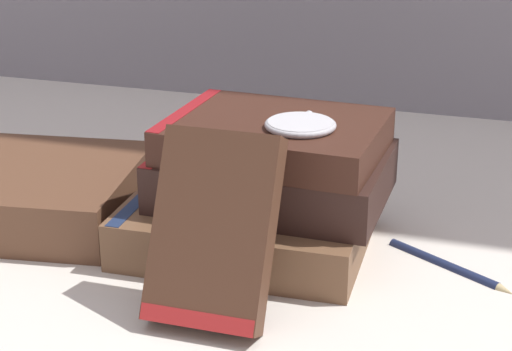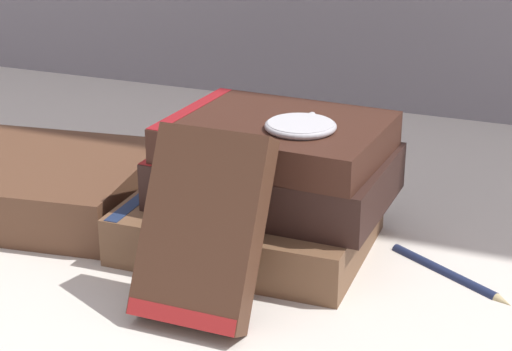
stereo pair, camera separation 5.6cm
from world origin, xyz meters
name	(u,v)px [view 1 (the left image)]	position (x,y,z in m)	size (l,w,h in m)	color
ground_plane	(231,269)	(0.00, 0.00, 0.00)	(3.00, 3.00, 0.00)	silver
book_flat_bottom	(246,224)	(0.00, 0.04, 0.02)	(0.21, 0.16, 0.04)	brown
book_flat_middle	(268,175)	(0.01, 0.06, 0.06)	(0.19, 0.14, 0.04)	#331E19
book_flat_top	(269,136)	(0.01, 0.06, 0.10)	(0.18, 0.14, 0.03)	#422319
book_side_left	(19,191)	(-0.22, 0.04, 0.02)	(0.23, 0.20, 0.05)	brown
book_leaning_front	(213,236)	(0.01, -0.07, 0.06)	(0.09, 0.08, 0.14)	#4C2D1E
pocket_watch	(300,125)	(0.05, 0.05, 0.11)	(0.06, 0.06, 0.01)	silver
reading_glasses	(267,188)	(-0.02, 0.17, 0.00)	(0.11, 0.08, 0.00)	black
fountain_pen	(450,263)	(0.17, 0.06, 0.00)	(0.11, 0.07, 0.01)	#1E284C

